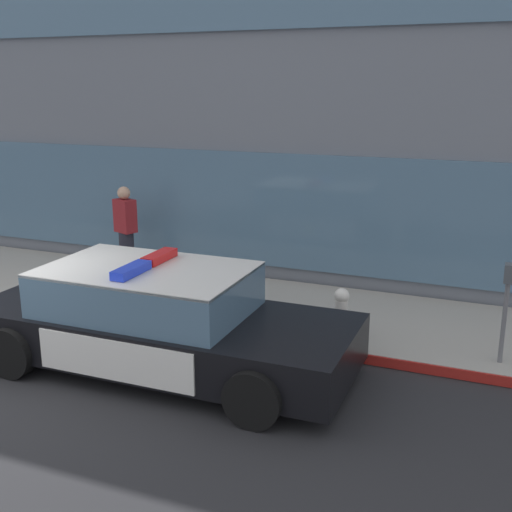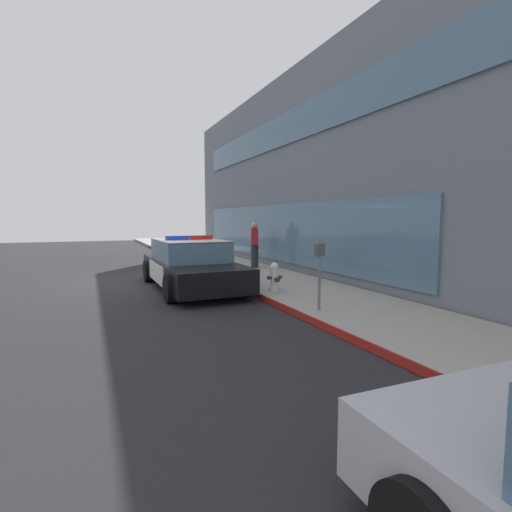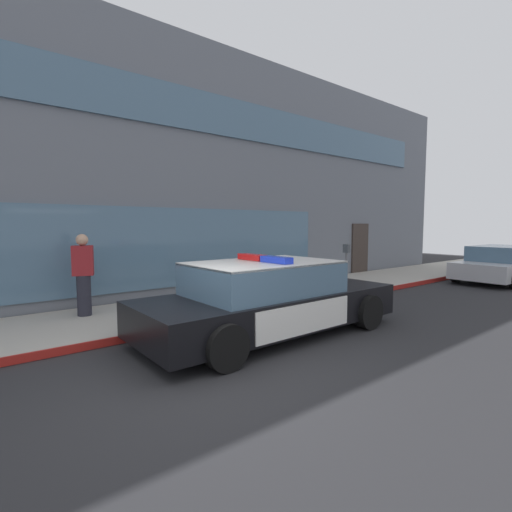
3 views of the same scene
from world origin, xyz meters
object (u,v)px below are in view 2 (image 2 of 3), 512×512
Objects in this scene: pedestrian_on_sidewalk at (255,244)px; fire_hydrant at (275,277)px; police_cruiser at (191,264)px; parking_meter at (320,264)px.

fire_hydrant is at bearing 92.99° from pedestrian_on_sidewalk.
police_cruiser is 3.00× the size of pedestrian_on_sidewalk.
pedestrian_on_sidewalk is at bearing 128.78° from police_cruiser.
fire_hydrant is 0.42× the size of pedestrian_on_sidewalk.
parking_meter is at bearing 19.68° from police_cruiser.
police_cruiser is 3.96m from pedestrian_on_sidewalk.
pedestrian_on_sidewalk reaches higher than fire_hydrant.
pedestrian_on_sidewalk reaches higher than parking_meter.
police_cruiser is 4.53m from parking_meter.
fire_hydrant is 0.54× the size of parking_meter.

